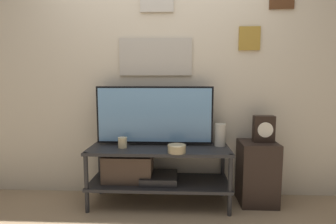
{
  "coord_description": "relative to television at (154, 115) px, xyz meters",
  "views": [
    {
      "loc": [
        0.2,
        -2.25,
        1.23
      ],
      "look_at": [
        0.09,
        0.28,
        0.94
      ],
      "focal_mm": 28.0,
      "sensor_mm": 36.0,
      "label": 1
    }
  ],
  "objects": [
    {
      "name": "vase_tall_ceramic",
      "position": [
        0.67,
        -0.0,
        -0.2
      ],
      "size": [
        0.11,
        0.11,
        0.23
      ],
      "color": "beige",
      "rests_on": "media_console"
    },
    {
      "name": "mantel_clock",
      "position": [
        1.09,
        -0.03,
        -0.13
      ],
      "size": [
        0.2,
        0.11,
        0.26
      ],
      "color": "black",
      "rests_on": "side_table"
    },
    {
      "name": "side_table",
      "position": [
        1.04,
        -0.04,
        -0.58
      ],
      "size": [
        0.36,
        0.35,
        0.63
      ],
      "color": "black",
      "rests_on": "ground_plane"
    },
    {
      "name": "ground_plane",
      "position": [
        0.05,
        -0.39,
        -0.89
      ],
      "size": [
        12.0,
        12.0,
        0.0
      ],
      "primitive_type": "plane",
      "color": "#997F60"
    },
    {
      "name": "television",
      "position": [
        0.0,
        0.0,
        0.0
      ],
      "size": [
        1.19,
        0.05,
        0.6
      ],
      "color": "black",
      "rests_on": "media_console"
    },
    {
      "name": "media_console",
      "position": [
        -0.07,
        -0.11,
        -0.52
      ],
      "size": [
        1.39,
        0.49,
        0.58
      ],
      "color": "#232326",
      "rests_on": "ground_plane"
    },
    {
      "name": "wall_back",
      "position": [
        0.06,
        0.19,
        0.46
      ],
      "size": [
        6.4,
        0.08,
        2.7
      ],
      "color": "beige",
      "rests_on": "ground_plane"
    },
    {
      "name": "candle_jar",
      "position": [
        -0.31,
        -0.13,
        -0.26
      ],
      "size": [
        0.09,
        0.09,
        0.1
      ],
      "color": "beige",
      "rests_on": "media_console"
    },
    {
      "name": "vase_wide_bowl",
      "position": [
        0.23,
        -0.28,
        -0.27
      ],
      "size": [
        0.17,
        0.17,
        0.07
      ],
      "color": "tan",
      "rests_on": "media_console"
    }
  ]
}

